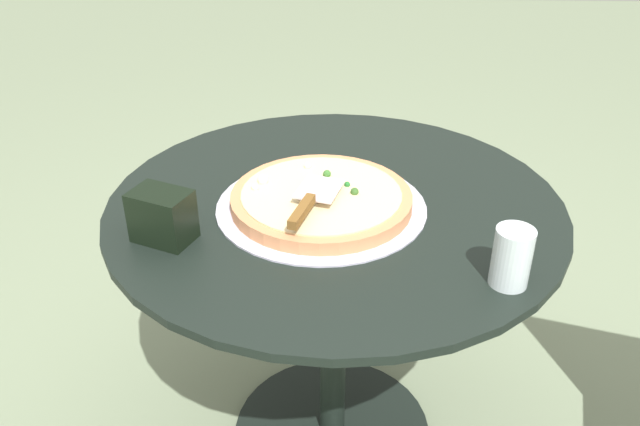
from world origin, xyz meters
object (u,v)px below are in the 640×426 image
at_px(drinking_cup, 510,257).
at_px(patio_table, 333,271).
at_px(pizza_server, 309,200).
at_px(napkin_dispenser, 161,216).
at_px(pizza_on_tray, 320,200).

bearing_deg(drinking_cup, patio_table, -43.38).
xyz_separation_m(patio_table, pizza_server, (0.05, 0.10, 0.24)).
distance_m(patio_table, napkin_dispenser, 0.43).
height_order(pizza_on_tray, pizza_server, pizza_server).
bearing_deg(pizza_on_tray, drinking_cup, 142.38).
height_order(patio_table, drinking_cup, drinking_cup).
height_order(patio_table, pizza_on_tray, pizza_on_tray).
relative_size(pizza_on_tray, pizza_server, 2.01).
height_order(pizza_server, napkin_dispenser, napkin_dispenser).
bearing_deg(pizza_server, pizza_on_tray, -104.83).
relative_size(patio_table, drinking_cup, 8.91).
bearing_deg(pizza_server, drinking_cup, 152.57).
height_order(patio_table, pizza_server, pizza_server).
distance_m(pizza_server, drinking_cup, 0.39).
bearing_deg(napkin_dispenser, pizza_server, 34.24).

